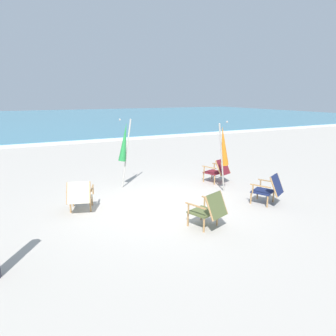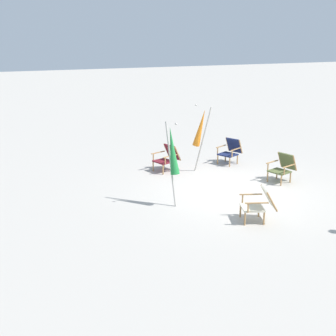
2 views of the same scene
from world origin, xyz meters
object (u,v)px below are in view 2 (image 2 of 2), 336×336
object	(u,v)px
beach_chair_back_right	(231,150)
beach_chair_far_center	(283,167)
umbrella_furled_green	(172,151)
umbrella_furled_orange	(201,128)
beach_chair_front_left	(260,203)
beach_chair_back_left	(167,157)

from	to	relation	value
beach_chair_back_right	beach_chair_far_center	distance (m)	2.25
umbrella_furled_green	beach_chair_back_right	bearing A→B (deg)	-47.95
beach_chair_back_right	umbrella_furled_orange	world-z (taller)	umbrella_furled_orange
beach_chair_far_center	beach_chair_front_left	size ratio (longest dim) A/B	0.97
beach_chair_back_left	umbrella_furled_orange	size ratio (longest dim) A/B	0.43
beach_chair_back_left	umbrella_furled_green	world-z (taller)	umbrella_furled_green
beach_chair_front_left	beach_chair_back_left	world-z (taller)	beach_chair_back_left
beach_chair_back_right	umbrella_furled_green	size ratio (longest dim) A/B	0.43
beach_chair_back_right	beach_chair_back_left	xyz separation A→B (m)	(-0.04, 2.20, -0.00)
umbrella_furled_orange	beach_chair_back_right	bearing A→B (deg)	-68.95
umbrella_furled_green	beach_chair_far_center	bearing A→B (deg)	-80.15
beach_chair_front_left	umbrella_furled_orange	size ratio (longest dim) A/B	0.43
beach_chair_back_left	umbrella_furled_orange	bearing A→B (deg)	-118.24
beach_chair_back_right	umbrella_furled_orange	bearing A→B (deg)	111.05
beach_chair_front_left	beach_chair_back_right	bearing A→B (deg)	-20.19
beach_chair_back_right	umbrella_furled_orange	size ratio (longest dim) A/B	0.43
umbrella_furled_orange	umbrella_furled_green	bearing A→B (deg)	142.02
beach_chair_far_center	umbrella_furled_orange	world-z (taller)	umbrella_furled_orange
beach_chair_back_right	beach_chair_back_left	size ratio (longest dim) A/B	1.01
beach_chair_far_center	umbrella_furled_green	xyz separation A→B (m)	(-0.63, 3.63, 0.94)
beach_chair_back_right	beach_chair_front_left	bearing A→B (deg)	159.81
beach_chair_far_center	beach_chair_front_left	xyz separation A→B (m)	(-2.27, 2.15, -0.01)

